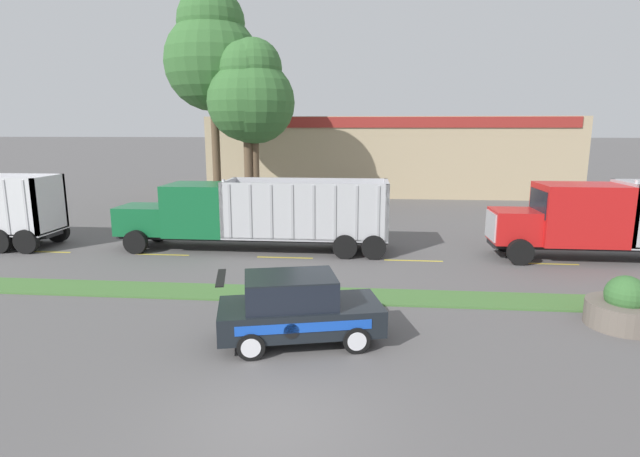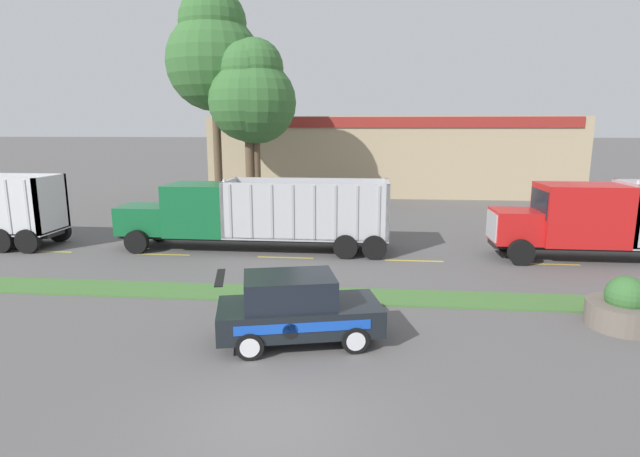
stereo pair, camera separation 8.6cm
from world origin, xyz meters
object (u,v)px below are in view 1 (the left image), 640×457
Objects in this scene: rally_car at (297,308)px; traffic_cone at (338,306)px; dump_truck_lead at (616,222)px; dump_truck_mid at (228,216)px.

traffic_cone is (0.94, 1.87, -0.61)m from rally_car.
dump_truck_mid is at bearing 178.60° from dump_truck_lead.
rally_car is at bearing -142.19° from dump_truck_lead.
dump_truck_lead reaches higher than dump_truck_mid.
dump_truck_mid is at bearing 124.85° from traffic_cone.
traffic_cone is at bearing 63.21° from rally_car.
traffic_cone is at bearing -55.15° from dump_truck_mid.
dump_truck_lead is 20.61× the size of traffic_cone.
dump_truck_mid is (-16.44, 0.40, -0.10)m from dump_truck_lead.
traffic_cone is at bearing -146.08° from dump_truck_lead.
dump_truck_mid is at bearing 114.91° from rally_car.
traffic_cone is (5.43, -7.80, -1.24)m from dump_truck_mid.
dump_truck_mid is 20.30× the size of traffic_cone.
rally_car is at bearing -116.79° from traffic_cone.
rally_car reaches higher than traffic_cone.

